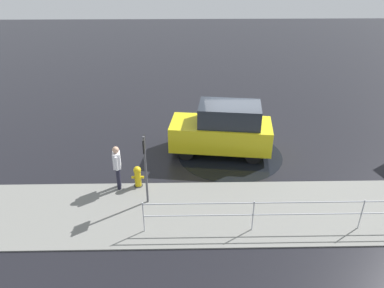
% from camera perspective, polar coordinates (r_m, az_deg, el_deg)
% --- Properties ---
extents(ground_plane, '(60.00, 60.00, 0.00)m').
position_cam_1_polar(ground_plane, '(15.51, 6.63, -0.52)').
color(ground_plane, black).
extents(kerb_strip, '(24.00, 3.20, 0.04)m').
position_cam_1_polar(kerb_strip, '(12.03, 9.11, -10.08)').
color(kerb_strip, slate).
rests_on(kerb_strip, ground).
extents(moving_hatchback, '(4.09, 2.19, 2.06)m').
position_cam_1_polar(moving_hatchback, '(14.64, 4.75, 2.27)').
color(moving_hatchback, yellow).
rests_on(moving_hatchback, ground).
extents(fire_hydrant, '(0.42, 0.31, 0.80)m').
position_cam_1_polar(fire_hydrant, '(12.91, -8.27, -4.99)').
color(fire_hydrant, gold).
rests_on(fire_hydrant, ground).
extents(pedestrian, '(0.28, 0.57, 1.62)m').
position_cam_1_polar(pedestrian, '(12.65, -11.34, -3.06)').
color(pedestrian, silver).
rests_on(pedestrian, ground).
extents(metal_railing, '(9.42, 0.04, 1.05)m').
position_cam_1_polar(metal_railing, '(11.28, 17.30, -9.52)').
color(metal_railing, '#B7BABF').
rests_on(metal_railing, ground).
extents(sign_post, '(0.07, 0.44, 2.40)m').
position_cam_1_polar(sign_post, '(11.48, -7.16, -2.54)').
color(sign_post, '#4C4C51').
rests_on(sign_post, ground).
extents(puddle_patch, '(4.13, 4.13, 0.01)m').
position_cam_1_polar(puddle_patch, '(14.97, 5.79, -1.60)').
color(puddle_patch, black).
rests_on(puddle_patch, ground).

